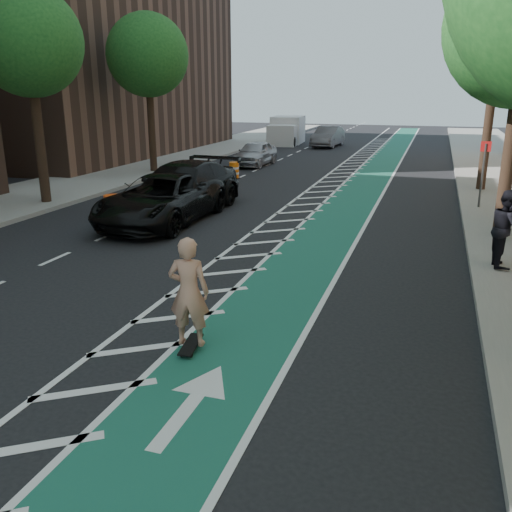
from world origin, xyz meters
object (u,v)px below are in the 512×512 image
at_px(suv_near, 162,199).
at_px(suv_far, 182,189).
at_px(skateboarder, 189,292).
at_px(barrel_a, 113,211).

distance_m(suv_near, suv_far, 1.55).
height_order(skateboarder, suv_near, skateboarder).
distance_m(suv_far, barrel_a, 2.66).
xyz_separation_m(skateboarder, barrel_a, (-6.10, 7.32, -0.59)).
bearing_deg(suv_far, suv_near, -87.66).
xyz_separation_m(suv_near, barrel_a, (-1.40, -0.68, -0.33)).
distance_m(skateboarder, suv_near, 9.28).
relative_size(skateboarder, barrel_a, 1.94).
distance_m(skateboarder, barrel_a, 9.55).
bearing_deg(suv_near, barrel_a, -154.27).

